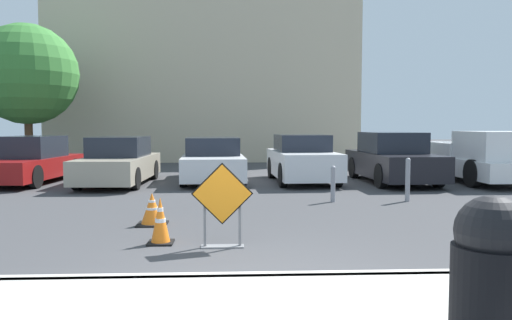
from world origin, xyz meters
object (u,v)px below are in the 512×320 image
(bollard_second, at_px, (408,178))
(road_closed_sign, at_px, (222,202))
(parked_car_fifth, at_px, (302,160))
(traffic_cone_nearest, at_px, (160,221))
(parked_car_second, at_px, (31,161))
(traffic_cone_second, at_px, (152,209))
(parked_car_sixth, at_px, (392,159))
(parked_car_fourth, at_px, (213,161))
(bollard_nearest, at_px, (333,183))
(pickup_truck, at_px, (483,159))
(trash_bin, at_px, (491,274))
(parked_car_third, at_px, (119,162))

(bollard_second, bearing_deg, road_closed_sign, -134.93)
(bollard_second, bearing_deg, parked_car_fifth, 115.04)
(traffic_cone_nearest, relative_size, parked_car_second, 0.16)
(traffic_cone_second, bearing_deg, parked_car_fifth, 61.23)
(parked_car_sixth, bearing_deg, traffic_cone_nearest, 50.20)
(road_closed_sign, bearing_deg, traffic_cone_nearest, 161.65)
(parked_car_second, relative_size, parked_car_sixth, 1.00)
(traffic_cone_nearest, height_order, parked_car_fourth, parked_car_fourth)
(bollard_nearest, bearing_deg, pickup_truck, 34.25)
(road_closed_sign, bearing_deg, parked_car_sixth, 57.74)
(traffic_cone_second, bearing_deg, trash_bin, -59.13)
(parked_car_fourth, height_order, parked_car_fifth, parked_car_fifth)
(parked_car_fifth, xyz_separation_m, trash_bin, (-0.35, -12.25, 0.01))
(parked_car_third, height_order, pickup_truck, pickup_truck)
(pickup_truck, bearing_deg, parked_car_fourth, -5.22)
(traffic_cone_second, height_order, parked_car_fourth, parked_car_fourth)
(parked_car_fifth, relative_size, pickup_truck, 0.77)
(parked_car_fifth, distance_m, bollard_second, 4.58)
(bollard_nearest, bearing_deg, parked_car_second, 153.25)
(parked_car_second, relative_size, parked_car_fourth, 0.99)
(parked_car_third, distance_m, pickup_truck, 11.39)
(road_closed_sign, xyz_separation_m, traffic_cone_second, (-1.31, 1.77, -0.39))
(parked_car_fifth, bearing_deg, parked_car_sixth, 173.26)
(parked_car_sixth, height_order, bollard_nearest, parked_car_sixth)
(parked_car_fourth, height_order, pickup_truck, pickup_truck)
(traffic_cone_second, height_order, parked_car_third, parked_car_third)
(road_closed_sign, relative_size, bollard_nearest, 1.47)
(parked_car_fourth, bearing_deg, bollard_second, 133.87)
(traffic_cone_nearest, bearing_deg, trash_bin, -54.16)
(traffic_cone_nearest, height_order, parked_car_sixth, parked_car_sixth)
(parked_car_second, distance_m, bollard_nearest, 9.74)
(parked_car_fifth, bearing_deg, parked_car_fourth, -10.92)
(parked_car_fourth, relative_size, pickup_truck, 0.86)
(trash_bin, bearing_deg, road_closed_sign, 118.03)
(traffic_cone_nearest, distance_m, traffic_cone_second, 1.50)
(trash_bin, relative_size, bollard_nearest, 1.35)
(parked_car_fifth, relative_size, bollard_nearest, 4.88)
(bollard_second, bearing_deg, pickup_truck, 45.11)
(parked_car_fifth, height_order, parked_car_sixth, parked_car_sixth)
(road_closed_sign, distance_m, bollard_nearest, 5.00)
(trash_bin, bearing_deg, parked_car_sixth, 75.16)
(parked_car_fifth, distance_m, bollard_nearest, 4.15)
(traffic_cone_second, relative_size, pickup_truck, 0.11)
(parked_car_sixth, relative_size, bollard_second, 4.43)
(parked_car_fourth, xyz_separation_m, trash_bin, (2.50, -12.66, 0.07))
(road_closed_sign, xyz_separation_m, pickup_truck, (8.07, 8.09, 0.07))
(bollard_nearest, bearing_deg, parked_car_third, 146.46)
(parked_car_fourth, relative_size, bollard_second, 4.50)
(parked_car_second, distance_m, parked_car_sixth, 11.40)
(parked_car_third, height_order, bollard_second, parked_car_third)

